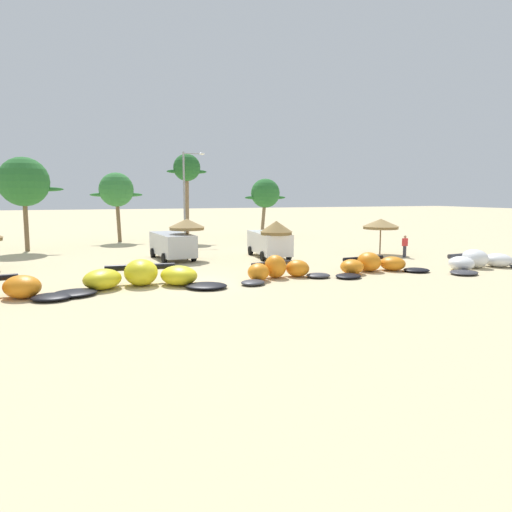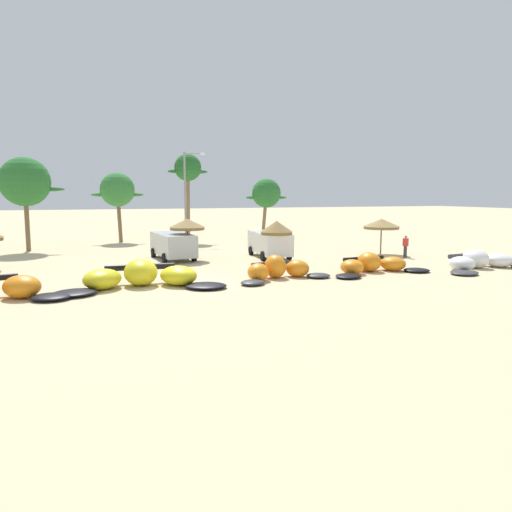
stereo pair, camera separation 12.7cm
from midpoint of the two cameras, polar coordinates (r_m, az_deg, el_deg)
name	(u,v)px [view 1 (the left image)]	position (r m, az deg, el deg)	size (l,w,h in m)	color
ground_plane	(191,284)	(24.46, -8.04, -3.35)	(260.00, 260.00, 0.00)	beige
kite_left	(141,277)	(23.95, -13.95, -2.48)	(8.55, 4.16, 1.34)	black
kite_left_of_center	(278,270)	(25.57, 2.60, -1.70)	(5.73, 3.12, 1.28)	#333338
kite_center	(373,265)	(28.51, 13.92, -1.05)	(6.78, 3.30, 1.15)	black
kite_right_of_center	(480,261)	(32.17, 25.54, -0.60)	(7.45, 3.74, 1.17)	#333338
beach_umbrella_middle	(187,224)	(33.02, -8.55, 3.84)	(2.52, 2.52, 2.91)	brown
beach_umbrella_near_palms	(276,228)	(32.26, 2.38, 3.47)	(2.26, 2.26, 2.78)	brown
beach_umbrella_outermost	(381,224)	(37.18, 14.90, 3.81)	(2.79, 2.79, 2.73)	brown
parked_van	(268,242)	(34.23, 1.42, 1.66)	(2.45, 5.40, 1.84)	white
parked_car_second	(172,244)	(33.75, -10.33, 1.46)	(2.66, 5.44, 1.84)	#B2B7BC
person_near_kites	(405,246)	(35.82, 17.60, 1.14)	(0.36, 0.24, 1.62)	#383842
palm_left	(24,182)	(42.10, -26.57, 8.06)	(5.90, 3.93, 7.57)	brown
palm_left_of_gap	(116,190)	(47.39, -16.75, 7.70)	(4.92, 3.28, 6.70)	brown
palm_center_left	(187,169)	(46.87, -8.52, 10.42)	(3.96, 2.64, 8.52)	#7F6647
palm_center_right	(265,194)	(50.63, 1.07, 7.61)	(4.67, 3.11, 6.28)	#7F6647
lamppost_west_center	(186,192)	(44.49, -8.60, 7.74)	(2.12, 0.24, 8.51)	gray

